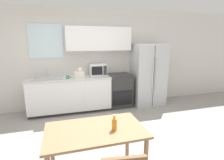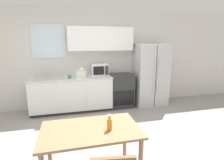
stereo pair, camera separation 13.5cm
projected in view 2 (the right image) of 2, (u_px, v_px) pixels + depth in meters
name	position (u px, v px, depth m)	size (l,w,h in m)	color
ground_plane	(102.00, 141.00, 3.26)	(12.00, 12.00, 0.00)	gray
wall_back	(90.00, 56.00, 4.84)	(12.00, 0.38, 2.70)	silver
kitchen_counter	(72.00, 94.00, 4.62)	(2.09, 0.66, 0.91)	#333333
oven_range	(121.00, 90.00, 4.97)	(0.64, 0.60, 0.93)	#2D2D2D
refrigerator	(150.00, 75.00, 5.03)	(0.90, 0.72, 1.75)	silver
kitchen_sink	(50.00, 78.00, 4.40)	(0.70, 0.43, 0.23)	#B7BABC
microwave	(100.00, 70.00, 4.79)	(0.45, 0.34, 0.31)	silver
coffee_mug	(70.00, 77.00, 4.37)	(0.11, 0.08, 0.09)	#3F8C66
grocery_bag_0	(82.00, 73.00, 4.46)	(0.29, 0.27, 0.27)	silver
dining_table	(91.00, 137.00, 2.20)	(1.22, 0.73, 0.76)	#997551
drink_bottle	(110.00, 124.00, 2.13)	(0.06, 0.06, 0.20)	orange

